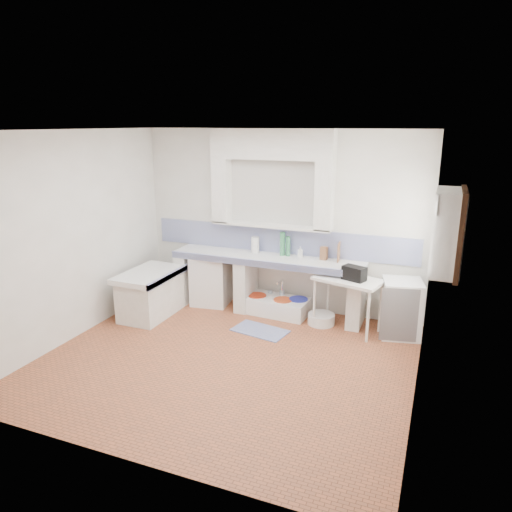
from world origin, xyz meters
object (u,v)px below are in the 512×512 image
at_px(fridge, 401,308).
at_px(stove, 211,279).
at_px(sink, 278,307).
at_px(side_table, 347,304).

bearing_deg(fridge, stove, 164.56).
height_order(stove, fridge, stove).
xyz_separation_m(sink, side_table, (1.10, -0.19, 0.27)).
distance_m(stove, sink, 1.21).
distance_m(sink, side_table, 1.15).
xyz_separation_m(stove, sink, (1.17, -0.04, -0.29)).
height_order(sink, side_table, side_table).
xyz_separation_m(stove, side_table, (2.27, -0.23, -0.02)).
height_order(sink, fridge, fridge).
bearing_deg(sink, stove, -177.82).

